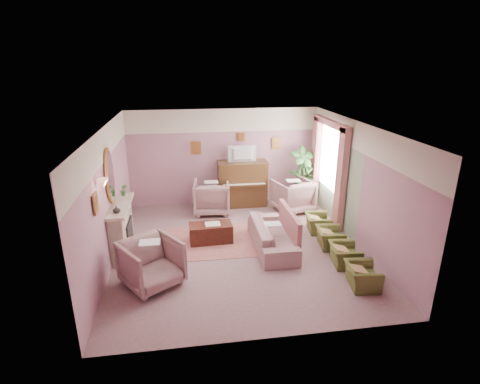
{
  "coord_description": "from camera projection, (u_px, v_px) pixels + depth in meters",
  "views": [
    {
      "loc": [
        -1.12,
        -7.61,
        4.09
      ],
      "look_at": [
        0.09,
        0.4,
        1.22
      ],
      "focal_mm": 28.0,
      "sensor_mm": 36.0,
      "label": 1
    }
  ],
  "objects": [
    {
      "name": "olive_chair_d",
      "position": [
        318.0,
        221.0,
        9.36
      ],
      "size": [
        0.47,
        0.67,
        0.58
      ],
      "primitive_type": "imported",
      "color": "#505825",
      "rests_on": "floor"
    },
    {
      "name": "floral_armchair_left",
      "position": [
        212.0,
        195.0,
        10.47
      ],
      "size": [
        0.97,
        0.97,
        1.01
      ],
      "primitive_type": "imported",
      "color": "gray",
      "rests_on": "floor"
    },
    {
      "name": "window_blind",
      "position": [
        331.0,
        156.0,
        9.87
      ],
      "size": [
        0.03,
        1.4,
        1.8
      ],
      "primitive_type": "cube",
      "color": "silver",
      "rests_on": "wall_right"
    },
    {
      "name": "television",
      "position": [
        243.0,
        153.0,
        10.6
      ],
      "size": [
        0.8,
        0.12,
        0.48
      ],
      "primitive_type": "imported",
      "color": "black",
      "rests_on": "piano"
    },
    {
      "name": "piano_keys",
      "position": [
        244.0,
        184.0,
        10.6
      ],
      "size": [
        1.2,
        0.08,
        0.02
      ],
      "primitive_type": "cube",
      "color": "white",
      "rests_on": "piano"
    },
    {
      "name": "table_paper",
      "position": [
        213.0,
        224.0,
        8.78
      ],
      "size": [
        0.35,
        0.28,
        0.01
      ],
      "primitive_type": "cube",
      "color": "white",
      "rests_on": "coffee_table"
    },
    {
      "name": "olive_chair_b",
      "position": [
        345.0,
        252.0,
        7.84
      ],
      "size": [
        0.47,
        0.67,
        0.58
      ],
      "primitive_type": "imported",
      "color": "#505825",
      "rests_on": "floor"
    },
    {
      "name": "mantel_vase",
      "position": [
        116.0,
        210.0,
        7.56
      ],
      "size": [
        0.16,
        0.16,
        0.16
      ],
      "primitive_type": "imported",
      "color": "beige",
      "rests_on": "mantel_shelf"
    },
    {
      "name": "piano_keyshelf",
      "position": [
        244.0,
        186.0,
        10.61
      ],
      "size": [
        1.3,
        0.12,
        0.06
      ],
      "primitive_type": "cube",
      "color": "#4B2F17",
      "rests_on": "piano"
    },
    {
      "name": "print_back_right",
      "position": [
        276.0,
        143.0,
        11.0
      ],
      "size": [
        0.26,
        0.03,
        0.34
      ],
      "primitive_type": "cube",
      "color": "#BE823C",
      "rests_on": "wall_back"
    },
    {
      "name": "floral_armchair_front",
      "position": [
        151.0,
        261.0,
        7.05
      ],
      "size": [
        0.97,
        0.97,
        1.01
      ],
      "primitive_type": "imported",
      "color": "gray",
      "rests_on": "floor"
    },
    {
      "name": "wall_front",
      "position": [
        269.0,
        259.0,
        5.35
      ],
      "size": [
        5.5,
        0.02,
        2.8
      ],
      "primitive_type": "cube",
      "color": "gray",
      "rests_on": "floor"
    },
    {
      "name": "pelmet",
      "position": [
        331.0,
        123.0,
        9.57
      ],
      "size": [
        0.16,
        2.2,
        0.16
      ],
      "primitive_type": "cube",
      "color": "#A25B5B",
      "rests_on": "wall_right"
    },
    {
      "name": "mantel_shelf",
      "position": [
        120.0,
        206.0,
        8.06
      ],
      "size": [
        0.4,
        1.55,
        0.07
      ],
      "primitive_type": "cube",
      "color": "#BAAD94",
      "rests_on": "fireplace_surround"
    },
    {
      "name": "sofa",
      "position": [
        272.0,
        231.0,
        8.52
      ],
      "size": [
        0.68,
        2.05,
        0.83
      ],
      "primitive_type": "imported",
      "color": "gray",
      "rests_on": "floor"
    },
    {
      "name": "curtain_right",
      "position": [
        316.0,
        162.0,
        10.85
      ],
      "size": [
        0.16,
        0.34,
        2.6
      ],
      "primitive_type": "cube",
      "color": "#A25B5B",
      "rests_on": "floor"
    },
    {
      "name": "area_rug",
      "position": [
        215.0,
        241.0,
        8.93
      ],
      "size": [
        2.52,
        1.82,
        0.01
      ],
      "primitive_type": "cube",
      "rotation": [
        0.0,
        0.0,
        -0.01
      ],
      "color": "#A05851",
      "rests_on": "floor"
    },
    {
      "name": "curtain_left",
      "position": [
        341.0,
        181.0,
        9.13
      ],
      "size": [
        0.16,
        0.34,
        2.6
      ],
      "primitive_type": "cube",
      "color": "#A25B5B",
      "rests_on": "floor"
    },
    {
      "name": "piano",
      "position": [
        242.0,
        184.0,
        10.96
      ],
      "size": [
        1.4,
        0.6,
        1.3
      ],
      "primitive_type": "cube",
      "color": "#4B2F17",
      "rests_on": "floor"
    },
    {
      "name": "wall_left",
      "position": [
        108.0,
        197.0,
        7.76
      ],
      "size": [
        0.02,
        6.0,
        2.8
      ],
      "primitive_type": "cube",
      "color": "gray",
      "rests_on": "floor"
    },
    {
      "name": "wall_back",
      "position": [
        224.0,
        157.0,
        10.94
      ],
      "size": [
        5.5,
        0.02,
        2.8
      ],
      "primitive_type": "cube",
      "color": "gray",
      "rests_on": "floor"
    },
    {
      "name": "floor",
      "position": [
        239.0,
        248.0,
        8.61
      ],
      "size": [
        5.5,
        6.0,
        0.01
      ],
      "primitive_type": "cube",
      "color": "gray",
      "rests_on": "ground"
    },
    {
      "name": "olive_chair_a",
      "position": [
        363.0,
        273.0,
        7.07
      ],
      "size": [
        0.47,
        0.67,
        0.58
      ],
      "primitive_type": "imported",
      "color": "#505825",
      "rests_on": "floor"
    },
    {
      "name": "hearth",
      "position": [
        133.0,
        251.0,
        8.46
      ],
      "size": [
        0.55,
        1.5,
        0.02
      ],
      "primitive_type": "cube",
      "color": "#BAAD94",
      "rests_on": "floor"
    },
    {
      "name": "print_left_wall",
      "position": [
        96.0,
        203.0,
        6.54
      ],
      "size": [
        0.03,
        0.28,
        0.36
      ],
      "primitive_type": "cube",
      "color": "#BE823C",
      "rests_on": "wall_left"
    },
    {
      "name": "stripe_panel",
      "position": [
        334.0,
        181.0,
        9.85
      ],
      "size": [
        0.01,
        3.0,
        2.15
      ],
      "primitive_type": "cube",
      "color": "gray",
      "rests_on": "wall_right"
    },
    {
      "name": "side_plant_small",
      "position": [
        312.0,
        178.0,
        10.93
      ],
      "size": [
        0.16,
        0.16,
        0.28
      ],
      "primitive_type": "imported",
      "color": "#31652B",
      "rests_on": "side_table"
    },
    {
      "name": "sofa_throw",
      "position": [
        290.0,
        222.0,
        8.51
      ],
      "size": [
        0.1,
        1.55,
        0.57
      ],
      "primitive_type": "cube",
      "color": "#A25B5B",
      "rests_on": "sofa"
    },
    {
      "name": "fireplace_inset",
      "position": [
        127.0,
        236.0,
        8.31
      ],
      "size": [
        0.18,
        0.72,
        0.68
      ],
      "primitive_type": "cube",
      "color": "black",
      "rests_on": "floor"
    },
    {
      "name": "floral_armchair_right",
      "position": [
        293.0,
        194.0,
        10.6
      ],
      "size": [
        0.97,
        0.97,
        1.01
      ],
      "primitive_type": "imported",
      "color": "gray",
      "rests_on": "floor"
    },
    {
      "name": "fire_ember",
      "position": [
        130.0,
        243.0,
        8.38
      ],
      "size": [
        0.06,
        0.54,
        0.1
      ],
      "primitive_type": "cube",
      "color": "#FF4B1B",
      "rests_on": "floor"
    },
    {
      "name": "piano_top",
      "position": [
        242.0,
        162.0,
        10.74
      ],
      "size": [
        1.45,
        0.65,
        0.04
      ],
      "primitive_type": "cube",
      "color": "#4B2F17",
      "rests_on": "piano"
    },
    {
      "name": "side_plant_big",
      "position": [
        307.0,
        176.0,
        11.0
      ],
      "size": [
        0.3,
        0.3,
        0.34
      ],
      "primitive_type": "imported",
      "color": "#31652B",
      "rests_on": "side_table"
    },
    {
      "name": "print_back_left",
      "position": [
        196.0,
        148.0,
        10.69
      ],
      "size": [
        0.3,
        0.03,
        0.38
      ],
      "primitive_type": "cube",
      "color": "#BE823C",
      "rests_on": "wall_back"
    },
    {
      "name": "mantel_plant",
      "position": [
        123.0,
        190.0,
        8.52
      ],
      "size": [
        0.16,
        0.16,
        0.28
      ],
      "primitive_type": "imported",
      "color": "#31652B",
      "rests_on": "mantel_shelf"
    },
    {
      "name": "wall_right",
      "position": [
        358.0,
        185.0,
        8.53
      ],
      "size": [
        0.02,
        6.0,
        2.8
      ],
      "primitive_type": "cube",
      "color": "gray",
      "rests_on": "floor"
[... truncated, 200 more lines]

